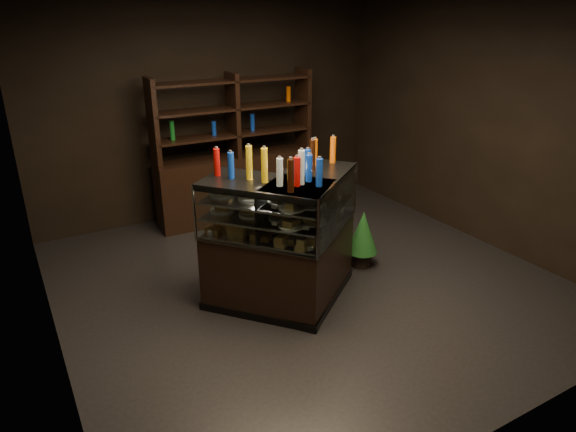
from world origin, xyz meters
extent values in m
plane|color=black|center=(0.00, 0.00, 0.00)|extent=(5.00, 5.00, 0.00)
cube|color=black|center=(0.00, 2.50, 1.50)|extent=(5.00, 0.02, 3.00)
cube|color=black|center=(0.00, -2.50, 1.50)|extent=(5.00, 0.02, 3.00)
cube|color=black|center=(2.50, 0.00, 1.50)|extent=(0.02, 5.00, 3.00)
cube|color=black|center=(-2.50, 0.00, 1.50)|extent=(0.02, 5.00, 3.00)
cube|color=black|center=(-0.16, -0.29, 0.38)|extent=(1.29, 1.18, 0.77)
cube|color=black|center=(-0.16, -0.29, 0.04)|extent=(1.33, 1.22, 0.08)
cube|color=black|center=(-0.16, -0.29, 1.28)|extent=(1.29, 1.18, 0.06)
cube|color=silver|center=(-0.16, -0.29, 0.78)|extent=(1.22, 1.11, 0.02)
cube|color=silver|center=(-0.16, -0.29, 0.96)|extent=(1.22, 1.11, 0.02)
cube|color=silver|center=(-0.16, -0.29, 1.12)|extent=(1.22, 1.11, 0.02)
cube|color=white|center=(0.03, -0.53, 1.04)|extent=(0.94, 0.72, 0.54)
cylinder|color=silver|center=(0.49, -0.17, 1.04)|extent=(0.03, 0.03, 0.56)
cylinder|color=silver|center=(-0.44, -0.88, 1.04)|extent=(0.03, 0.03, 0.56)
cube|color=black|center=(-0.60, -0.24, 0.38)|extent=(1.21, 1.27, 0.77)
cube|color=black|center=(-0.60, -0.24, 0.04)|extent=(1.24, 1.31, 0.08)
cube|color=black|center=(-0.60, -0.24, 1.28)|extent=(1.21, 1.27, 0.06)
cube|color=silver|center=(-0.60, -0.24, 0.78)|extent=(1.14, 1.21, 0.02)
cube|color=silver|center=(-0.60, -0.24, 0.96)|extent=(1.14, 1.21, 0.02)
cube|color=silver|center=(-0.60, -0.24, 1.12)|extent=(1.14, 1.21, 0.02)
cube|color=white|center=(-0.83, -0.44, 1.04)|extent=(0.77, 0.90, 0.54)
cylinder|color=silver|center=(-0.44, -0.88, 1.04)|extent=(0.03, 0.03, 0.56)
cylinder|color=silver|center=(-1.21, 0.01, 1.04)|extent=(0.03, 0.03, 0.56)
cube|color=#B27640|center=(-0.53, -0.62, 0.82)|extent=(0.20, 0.18, 0.06)
cube|color=#B27640|center=(-0.33, -0.46, 0.82)|extent=(0.20, 0.18, 0.06)
cube|color=#B27640|center=(-0.14, -0.31, 0.82)|extent=(0.20, 0.18, 0.06)
cube|color=#B27640|center=(0.06, -0.16, 0.82)|extent=(0.20, 0.18, 0.06)
cube|color=#B27640|center=(0.25, -0.01, 0.82)|extent=(0.20, 0.18, 0.06)
cylinder|color=white|center=(-0.51, -0.56, 0.98)|extent=(0.24, 0.24, 0.01)
cube|color=#B27640|center=(-0.51, -0.56, 1.01)|extent=(0.19, 0.17, 0.05)
cylinder|color=white|center=(-0.27, -0.38, 0.98)|extent=(0.24, 0.24, 0.01)
cube|color=#B27640|center=(-0.27, -0.38, 1.01)|extent=(0.19, 0.17, 0.05)
cylinder|color=white|center=(-0.04, -0.20, 0.98)|extent=(0.24, 0.24, 0.01)
cube|color=#B27640|center=(-0.04, -0.20, 1.01)|extent=(0.19, 0.17, 0.05)
cylinder|color=white|center=(0.20, -0.02, 0.98)|extent=(0.24, 0.24, 0.01)
cube|color=#B27640|center=(0.20, -0.02, 1.01)|extent=(0.19, 0.17, 0.05)
cylinder|color=white|center=(-0.51, -0.56, 1.14)|extent=(0.24, 0.24, 0.02)
cube|color=#B27640|center=(-0.51, -0.56, 1.17)|extent=(0.19, 0.17, 0.05)
cylinder|color=white|center=(-0.27, -0.38, 1.14)|extent=(0.24, 0.24, 0.02)
cube|color=#B27640|center=(-0.27, -0.38, 1.17)|extent=(0.19, 0.17, 0.05)
cylinder|color=white|center=(-0.04, -0.20, 1.14)|extent=(0.24, 0.24, 0.02)
cube|color=#B27640|center=(-0.04, -0.20, 1.17)|extent=(0.19, 0.17, 0.05)
cylinder|color=white|center=(0.20, -0.02, 1.14)|extent=(0.24, 0.24, 0.02)
cube|color=#B27640|center=(0.20, -0.02, 1.17)|extent=(0.19, 0.17, 0.05)
cube|color=#B27640|center=(-0.94, 0.11, 0.82)|extent=(0.19, 0.20, 0.06)
cube|color=#B27640|center=(-0.78, -0.08, 0.82)|extent=(0.19, 0.20, 0.06)
cube|color=#B27640|center=(-0.62, -0.26, 0.82)|extent=(0.19, 0.20, 0.06)
cube|color=#B27640|center=(-0.46, -0.45, 0.82)|extent=(0.19, 0.20, 0.06)
cube|color=#B27640|center=(-0.30, -0.64, 0.82)|extent=(0.19, 0.20, 0.06)
cylinder|color=white|center=(-0.89, 0.09, 0.98)|extent=(0.24, 0.24, 0.01)
cube|color=#B27640|center=(-0.89, 0.09, 1.01)|extent=(0.17, 0.18, 0.05)
cylinder|color=white|center=(-0.70, -0.13, 0.98)|extent=(0.24, 0.24, 0.01)
cube|color=#B27640|center=(-0.70, -0.13, 1.01)|extent=(0.17, 0.18, 0.05)
cylinder|color=white|center=(-0.50, -0.36, 0.98)|extent=(0.24, 0.24, 0.01)
cube|color=#B27640|center=(-0.50, -0.36, 1.01)|extent=(0.17, 0.18, 0.05)
cylinder|color=white|center=(-0.31, -0.58, 0.98)|extent=(0.24, 0.24, 0.01)
cube|color=#B27640|center=(-0.31, -0.58, 1.01)|extent=(0.17, 0.18, 0.05)
cylinder|color=white|center=(-0.89, 0.09, 1.14)|extent=(0.24, 0.24, 0.02)
cube|color=#B27640|center=(-0.89, 0.09, 1.17)|extent=(0.17, 0.18, 0.05)
cylinder|color=white|center=(-0.70, -0.13, 1.14)|extent=(0.24, 0.24, 0.02)
cube|color=#B27640|center=(-0.70, -0.13, 1.17)|extent=(0.17, 0.18, 0.05)
cylinder|color=white|center=(-0.50, -0.36, 1.14)|extent=(0.24, 0.24, 0.02)
cube|color=#B27640|center=(-0.50, -0.36, 1.17)|extent=(0.17, 0.18, 0.05)
cylinder|color=white|center=(-0.31, -0.58, 1.14)|extent=(0.24, 0.24, 0.02)
cube|color=#B27640|center=(-0.31, -0.58, 1.17)|extent=(0.17, 0.18, 0.05)
cylinder|color=black|center=(-0.55, -0.59, 1.45)|extent=(0.06, 0.06, 0.28)
cylinder|color=silver|center=(-0.55, -0.59, 1.60)|extent=(0.03, 0.03, 0.02)
cylinder|color=#147223|center=(-0.42, -0.49, 1.45)|extent=(0.06, 0.06, 0.28)
cylinder|color=silver|center=(-0.42, -0.49, 1.60)|extent=(0.03, 0.03, 0.02)
cylinder|color=yellow|center=(-0.29, -0.39, 1.45)|extent=(0.06, 0.06, 0.28)
cylinder|color=silver|center=(-0.29, -0.39, 1.60)|extent=(0.03, 0.03, 0.02)
cylinder|color=#0F38B2|center=(-0.16, -0.29, 1.45)|extent=(0.06, 0.06, 0.28)
cylinder|color=silver|center=(-0.16, -0.29, 1.60)|extent=(0.03, 0.03, 0.02)
cylinder|color=#D8590A|center=(-0.03, -0.19, 1.45)|extent=(0.06, 0.06, 0.28)
cylinder|color=silver|center=(-0.03, -0.19, 1.60)|extent=(0.03, 0.03, 0.02)
cylinder|color=silver|center=(0.10, -0.09, 1.45)|extent=(0.06, 0.06, 0.28)
cylinder|color=silver|center=(0.10, -0.09, 1.60)|extent=(0.03, 0.03, 0.02)
cylinder|color=#B20C0A|center=(0.23, 0.01, 1.45)|extent=(0.06, 0.06, 0.28)
cylinder|color=silver|center=(0.23, 0.01, 1.60)|extent=(0.03, 0.03, 0.02)
cylinder|color=black|center=(-0.92, 0.13, 1.45)|extent=(0.06, 0.06, 0.28)
cylinder|color=silver|center=(-0.92, 0.13, 1.60)|extent=(0.03, 0.03, 0.02)
cylinder|color=#147223|center=(-0.81, 0.01, 1.45)|extent=(0.06, 0.06, 0.28)
cylinder|color=silver|center=(-0.81, 0.01, 1.60)|extent=(0.03, 0.03, 0.02)
cylinder|color=yellow|center=(-0.71, -0.12, 1.45)|extent=(0.06, 0.06, 0.28)
cylinder|color=silver|center=(-0.71, -0.12, 1.60)|extent=(0.03, 0.03, 0.02)
cylinder|color=#0F38B2|center=(-0.60, -0.24, 1.45)|extent=(0.06, 0.06, 0.28)
cylinder|color=silver|center=(-0.60, -0.24, 1.60)|extent=(0.03, 0.03, 0.02)
cylinder|color=#D8590A|center=(-0.49, -0.37, 1.45)|extent=(0.06, 0.06, 0.28)
cylinder|color=silver|center=(-0.49, -0.37, 1.60)|extent=(0.03, 0.03, 0.02)
cylinder|color=silver|center=(-0.39, -0.49, 1.45)|extent=(0.06, 0.06, 0.28)
cylinder|color=silver|center=(-0.39, -0.49, 1.60)|extent=(0.03, 0.03, 0.02)
cylinder|color=#B20C0A|center=(-0.28, -0.62, 1.45)|extent=(0.06, 0.06, 0.28)
cylinder|color=silver|center=(-0.28, -0.62, 1.60)|extent=(0.03, 0.03, 0.02)
cylinder|color=black|center=(0.75, -0.01, 0.09)|extent=(0.23, 0.23, 0.18)
cone|color=#195A1B|center=(0.75, -0.01, 0.42)|extent=(0.35, 0.35, 0.49)
cone|color=#195A1B|center=(0.75, -0.01, 0.58)|extent=(0.27, 0.27, 0.34)
cube|color=black|center=(0.12, 2.05, 0.45)|extent=(2.20, 0.48, 0.90)
cube|color=black|center=(-0.95, 2.08, 1.45)|extent=(0.07, 0.38, 1.10)
cube|color=black|center=(0.12, 2.05, 1.45)|extent=(0.07, 0.38, 1.10)
cube|color=black|center=(1.18, 2.02, 1.45)|extent=(0.07, 0.38, 1.10)
cube|color=black|center=(0.12, 2.05, 1.20)|extent=(2.16, 0.44, 0.03)
cube|color=black|center=(0.12, 2.05, 1.55)|extent=(2.16, 0.44, 0.03)
cube|color=black|center=(0.12, 2.05, 1.90)|extent=(2.16, 0.44, 0.03)
cylinder|color=black|center=(-0.71, 2.07, 1.32)|extent=(0.06, 0.06, 0.22)
cylinder|color=#147223|center=(-0.16, 2.06, 1.32)|extent=(0.06, 0.06, 0.22)
cylinder|color=yellow|center=(0.40, 2.04, 1.32)|extent=(0.06, 0.06, 0.22)
cylinder|color=#0F38B2|center=(0.95, 2.03, 1.32)|extent=(0.06, 0.06, 0.22)
camera|label=1|loc=(-2.63, -4.18, 2.78)|focal=32.00mm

